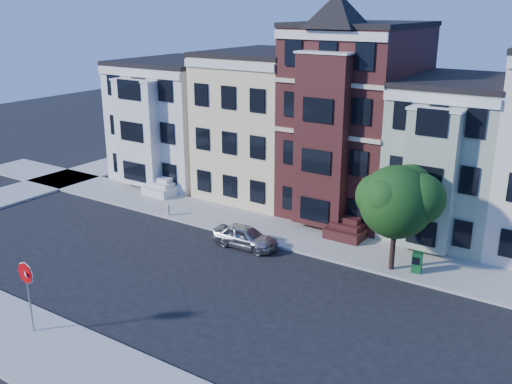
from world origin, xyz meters
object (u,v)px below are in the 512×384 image
Objects in this scene: parked_car at (245,237)px; stop_sign at (29,293)px; fire_hydrant at (168,211)px; newspaper_box at (417,262)px; street_tree at (396,207)px.

stop_sign is (-2.29, -12.46, 1.29)m from parked_car.
parked_car is 12.73m from stop_sign.
parked_car is 7.07m from fire_hydrant.
parked_car is 3.49× the size of newspaper_box.
stop_sign is (-11.66, -14.43, 1.24)m from newspaper_box.
newspaper_box is at bearing 2.67° from fire_hydrant.
stop_sign is at bearing -137.80° from newspaper_box.
parked_car is at bearing -9.84° from fire_hydrant.
street_tree is 15.44m from fire_hydrant.
parked_car is 1.07× the size of stop_sign.
street_tree is 8.81m from parked_car.
newspaper_box is 18.59m from stop_sign.
street_tree reaches higher than parked_car.
newspaper_box is 0.31× the size of stop_sign.
street_tree is 1.92× the size of stop_sign.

